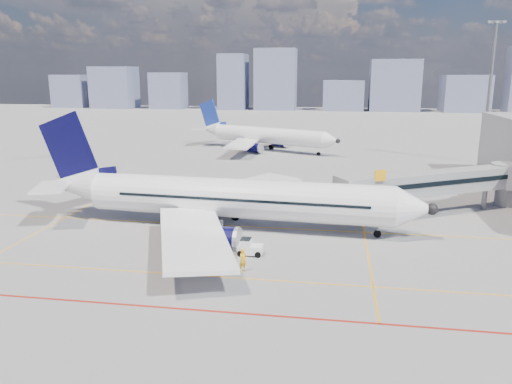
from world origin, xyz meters
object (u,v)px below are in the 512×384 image
(belt_loader, at_px, (183,225))
(cargo_dolly, at_px, (196,241))
(second_aircraft, at_px, (263,135))
(baggage_tug, at_px, (249,247))
(ramp_worker, at_px, (243,260))
(main_aircraft, at_px, (222,198))

(belt_loader, bearing_deg, cargo_dolly, -53.60)
(second_aircraft, height_order, baggage_tug, second_aircraft)
(ramp_worker, bearing_deg, cargo_dolly, 94.43)
(second_aircraft, xyz_separation_m, cargo_dolly, (3.20, -64.32, -2.20))
(main_aircraft, height_order, second_aircraft, main_aircraft)
(cargo_dolly, relative_size, belt_loader, 0.66)
(baggage_tug, xyz_separation_m, belt_loader, (-8.15, 6.13, -0.19))
(ramp_worker, bearing_deg, main_aircraft, 63.14)
(main_aircraft, xyz_separation_m, belt_loader, (-3.73, -2.03, -2.65))
(main_aircraft, relative_size, cargo_dolly, 12.25)
(main_aircraft, relative_size, baggage_tug, 19.05)
(main_aircraft, relative_size, belt_loader, 8.04)
(second_aircraft, bearing_deg, belt_loader, -65.24)
(second_aircraft, height_order, belt_loader, second_aircraft)
(baggage_tug, bearing_deg, ramp_worker, -85.82)
(second_aircraft, distance_m, belt_loader, 58.36)
(baggage_tug, distance_m, belt_loader, 10.20)
(main_aircraft, xyz_separation_m, second_aircraft, (-3.78, 56.26, 0.01))
(belt_loader, xyz_separation_m, ramp_worker, (8.34, -10.06, 0.44))
(second_aircraft, relative_size, belt_loader, 6.21)
(main_aircraft, height_order, belt_loader, main_aircraft)
(baggage_tug, xyz_separation_m, cargo_dolly, (-5.01, 0.10, 0.27))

